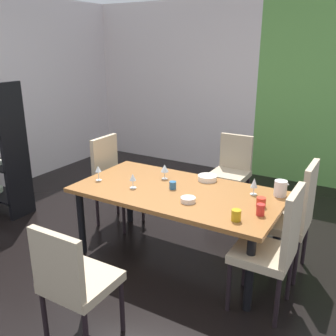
{
  "coord_description": "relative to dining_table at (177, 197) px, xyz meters",
  "views": [
    {
      "loc": [
        1.92,
        -2.67,
        2.03
      ],
      "look_at": [
        0.13,
        0.39,
        0.85
      ],
      "focal_mm": 40.0,
      "sensor_mm": 36.0,
      "label": 1
    }
  ],
  "objects": [
    {
      "name": "chair_head_near",
      "position": [
        -0.04,
        -1.37,
        -0.1
      ],
      "size": [
        0.44,
        0.44,
        0.94
      ],
      "color": "tan",
      "rests_on": "ground_plane"
    },
    {
      "name": "chair_right_far",
      "position": [
        1.02,
        0.31,
        -0.06
      ],
      "size": [
        0.44,
        0.44,
        1.07
      ],
      "rotation": [
        0.0,
        0.0,
        1.57
      ],
      "color": "tan",
      "rests_on": "ground_plane"
    },
    {
      "name": "back_panel_interior",
      "position": [
        -1.68,
        2.84,
        0.71
      ],
      "size": [
        3.03,
        0.1,
        2.69
      ],
      "primitive_type": "cube",
      "color": "silver",
      "rests_on": "ground_plane"
    },
    {
      "name": "serving_bowl_north",
      "position": [
        0.13,
        0.39,
        0.1
      ],
      "size": [
        0.19,
        0.19,
        0.05
      ],
      "primitive_type": "cylinder",
      "color": "white",
      "rests_on": "dining_table"
    },
    {
      "name": "pitcher_east",
      "position": [
        0.87,
        0.35,
        0.14
      ],
      "size": [
        0.13,
        0.12,
        0.15
      ],
      "color": "silver",
      "rests_on": "dining_table"
    },
    {
      "name": "cup_rear",
      "position": [
        0.71,
        -0.33,
        0.12
      ],
      "size": [
        0.08,
        0.08,
        0.09
      ],
      "primitive_type": "cylinder",
      "color": "#B78E16",
      "rests_on": "dining_table"
    },
    {
      "name": "cup_front",
      "position": [
        0.84,
        -0.14,
        0.12
      ],
      "size": [
        0.07,
        0.07,
        0.1
      ],
      "primitive_type": "cylinder",
      "color": "red",
      "rests_on": "dining_table"
    },
    {
      "name": "wine_glass_near_shelf",
      "position": [
        -0.82,
        -0.17,
        0.18
      ],
      "size": [
        0.06,
        0.06,
        0.15
      ],
      "color": "silver",
      "rests_on": "dining_table"
    },
    {
      "name": "cup_center",
      "position": [
        -0.05,
        0.01,
        0.11
      ],
      "size": [
        0.07,
        0.07,
        0.07
      ],
      "primitive_type": "cylinder",
      "color": "#2A5E8B",
      "rests_on": "dining_table"
    },
    {
      "name": "serving_bowl_left",
      "position": [
        0.22,
        -0.2,
        0.09
      ],
      "size": [
        0.13,
        0.13,
        0.04
      ],
      "primitive_type": "cylinder",
      "color": "silver",
      "rests_on": "dining_table"
    },
    {
      "name": "dining_table",
      "position": [
        0.0,
        0.0,
        0.0
      ],
      "size": [
        1.94,
        1.02,
        0.71
      ],
      "color": "#925C2D",
      "rests_on": "ground_plane"
    },
    {
      "name": "chair_left_far",
      "position": [
        -1.01,
        0.31,
        -0.07
      ],
      "size": [
        0.44,
        0.44,
        1.03
      ],
      "rotation": [
        0.0,
        0.0,
        -1.57
      ],
      "color": "tan",
      "rests_on": "ground_plane"
    },
    {
      "name": "chair_head_far",
      "position": [
        0.03,
        1.37,
        -0.1
      ],
      "size": [
        0.44,
        0.45,
        0.95
      ],
      "rotation": [
        0.0,
        0.0,
        3.14
      ],
      "color": "tan",
      "rests_on": "ground_plane"
    },
    {
      "name": "ground_plane",
      "position": [
        -0.34,
        -0.22,
        -0.65
      ],
      "size": [
        5.71,
        6.21,
        0.02
      ],
      "primitive_type": "cube",
      "color": "black"
    },
    {
      "name": "cup_right",
      "position": [
        0.8,
        0.03,
        0.11
      ],
      "size": [
        0.08,
        0.08,
        0.08
      ],
      "primitive_type": "cylinder",
      "color": "red",
      "rests_on": "dining_table"
    },
    {
      "name": "wine_glass_corner",
      "position": [
        -0.26,
        0.21,
        0.18
      ],
      "size": [
        0.08,
        0.08,
        0.15
      ],
      "color": "silver",
      "rests_on": "dining_table"
    },
    {
      "name": "wine_glass_south",
      "position": [
        -0.4,
        -0.16,
        0.17
      ],
      "size": [
        0.06,
        0.06,
        0.14
      ],
      "color": "silver",
      "rests_on": "dining_table"
    },
    {
      "name": "chair_right_near",
      "position": [
        1.01,
        -0.31,
        -0.07
      ],
      "size": [
        0.44,
        0.44,
        1.04
      ],
      "rotation": [
        0.0,
        0.0,
        1.57
      ],
      "color": "tan",
      "rests_on": "ground_plane"
    },
    {
      "name": "wine_glass_west",
      "position": [
        0.65,
        0.26,
        0.18
      ],
      "size": [
        0.06,
        0.06,
        0.16
      ],
      "color": "silver",
      "rests_on": "dining_table"
    }
  ]
}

